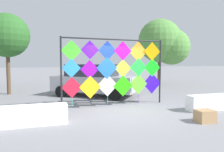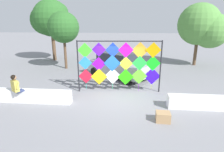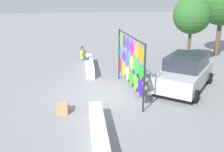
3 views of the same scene
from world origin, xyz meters
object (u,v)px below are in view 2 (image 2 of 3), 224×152
Objects in this scene: kite_display_rack at (120,62)px; cardboard_box_large at (163,117)px; seated_vendor at (17,87)px; tree_palm_like at (50,19)px; parked_car at (118,65)px; tree_broadleaf at (203,27)px; tree_far_right at (64,27)px.

kite_display_rack is 8.28× the size of cardboard_box_large.
seated_vendor is (-4.58, -2.07, -0.81)m from kite_display_rack.
tree_palm_like is at bearing 104.05° from seated_vendor.
seated_vendor is 6.58m from parked_car.
seated_vendor is 14.65m from tree_broadleaf.
tree_palm_like reaches higher than tree_broadleaf.
parked_car is 6.34m from cardboard_box_large.
seated_vendor is 2.68× the size of cardboard_box_large.
tree_far_right is 4.50m from tree_palm_like.
tree_far_right is 0.78× the size of tree_palm_like.
seated_vendor is at bearing -155.69° from kite_display_rack.
kite_display_rack is 0.77× the size of tree_palm_like.
cardboard_box_large is 11.65m from tree_broadleaf.
tree_palm_like reaches higher than cardboard_box_large.
kite_display_rack is 0.96× the size of parked_car.
tree_palm_like is (-9.08, 11.65, 3.81)m from cardboard_box_large.
parked_car is at bearing 109.26° from cardboard_box_large.
tree_palm_like is (-13.82, 1.48, 0.66)m from tree_broadleaf.
tree_palm_like is at bearing 173.87° from tree_broadleaf.
tree_palm_like is at bearing 130.18° from kite_display_rack.
tree_broadleaf is (11.16, 9.17, 2.49)m from seated_vendor.
tree_broadleaf is (11.24, 2.15, -0.02)m from tree_far_right.
tree_palm_like is at bearing 127.93° from cardboard_box_large.
seated_vendor is at bearing 171.16° from cardboard_box_large.
seated_vendor is at bearing -140.59° from tree_broadleaf.
tree_palm_like is at bearing 140.85° from parked_car.
seated_vendor reaches higher than cardboard_box_large.
tree_far_right is (-6.50, 8.02, 3.16)m from cardboard_box_large.
tree_palm_like reaches higher than tree_far_right.
parked_car reaches higher than seated_vendor.
cardboard_box_large is at bearing -70.74° from parked_car.
parked_car is 1.02× the size of tree_far_right.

